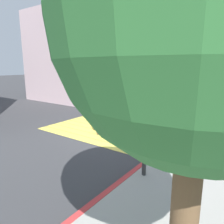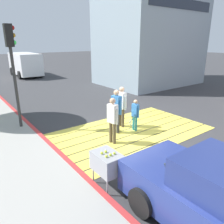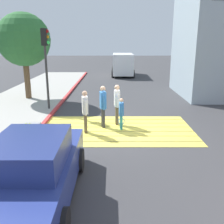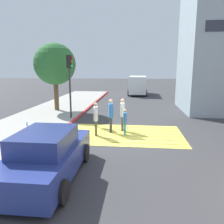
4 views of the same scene
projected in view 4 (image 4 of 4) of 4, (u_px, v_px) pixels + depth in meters
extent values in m
plane|color=#38383A|center=(121.00, 134.00, 11.71)|extent=(120.00, 120.00, 0.00)
cube|color=#EAD64C|center=(119.00, 145.00, 10.10)|extent=(6.40, 0.50, 0.01)
cube|color=#EAD64C|center=(120.00, 141.00, 10.64)|extent=(6.40, 0.50, 0.01)
cube|color=#EAD64C|center=(120.00, 137.00, 11.18)|extent=(6.40, 0.50, 0.01)
cube|color=#EAD64C|center=(121.00, 134.00, 11.71)|extent=(6.40, 0.50, 0.01)
cube|color=#EAD64C|center=(122.00, 131.00, 12.25)|extent=(6.40, 0.50, 0.01)
cube|color=#EAD64C|center=(122.00, 129.00, 12.78)|extent=(6.40, 0.50, 0.01)
cube|color=#EAD64C|center=(123.00, 126.00, 13.32)|extent=(6.40, 0.50, 0.01)
cube|color=#9E9B93|center=(20.00, 130.00, 12.28)|extent=(4.80, 40.00, 0.12)
cube|color=#BC3333|center=(61.00, 131.00, 12.04)|extent=(0.16, 40.00, 0.13)
cube|color=navy|center=(48.00, 160.00, 7.02)|extent=(1.82, 4.31, 0.80)
cube|color=navy|center=(45.00, 141.00, 6.74)|extent=(1.54, 2.07, 0.60)
cube|color=#1E2833|center=(55.00, 134.00, 7.65)|extent=(1.48, 0.34, 0.49)
cylinder|color=black|center=(85.00, 153.00, 8.28)|extent=(0.22, 0.66, 0.66)
cylinder|color=black|center=(39.00, 151.00, 8.45)|extent=(0.22, 0.66, 0.66)
cylinder|color=black|center=(62.00, 192.00, 5.68)|extent=(0.22, 0.66, 0.66)
cube|color=silver|center=(138.00, 85.00, 28.69)|extent=(2.19, 5.23, 2.10)
cube|color=#19232D|center=(137.00, 83.00, 26.13)|extent=(1.89, 0.09, 0.70)
cylinder|color=black|center=(129.00, 93.00, 27.42)|extent=(0.27, 0.80, 0.80)
cylinder|color=black|center=(146.00, 93.00, 27.17)|extent=(0.27, 0.80, 0.80)
cylinder|color=black|center=(130.00, 90.00, 30.56)|extent=(0.27, 0.80, 0.80)
cylinder|color=black|center=(145.00, 90.00, 30.31)|extent=(0.27, 0.80, 0.80)
cylinder|color=#2D2D2D|center=(70.00, 94.00, 14.76)|extent=(0.12, 0.12, 3.40)
cube|color=black|center=(69.00, 62.00, 14.34)|extent=(0.28, 0.28, 0.84)
sphere|color=maroon|center=(71.00, 57.00, 14.27)|extent=(0.18, 0.18, 0.18)
sphere|color=#956310|center=(71.00, 62.00, 14.32)|extent=(0.18, 0.18, 0.18)
sphere|color=#35FF59|center=(72.00, 66.00, 14.37)|extent=(0.18, 0.18, 0.18)
cylinder|color=brown|center=(56.00, 95.00, 17.64)|extent=(0.36, 0.36, 2.60)
sphere|color=#2D6B33|center=(55.00, 64.00, 17.17)|extent=(3.20, 3.20, 3.20)
sphere|color=#2D6B33|center=(61.00, 69.00, 16.89)|extent=(1.92, 1.92, 1.92)
cube|color=#99999E|center=(51.00, 132.00, 9.62)|extent=(0.56, 0.80, 0.50)
cylinder|color=#99999E|center=(59.00, 141.00, 10.00)|extent=(0.04, 0.04, 0.45)
cylinder|color=#99999E|center=(49.00, 140.00, 10.05)|extent=(0.04, 0.04, 0.45)
cylinder|color=#99999E|center=(54.00, 145.00, 9.38)|extent=(0.04, 0.04, 0.45)
cylinder|color=#99999E|center=(44.00, 145.00, 9.42)|extent=(0.04, 0.04, 0.45)
sphere|color=#CCE033|center=(47.00, 127.00, 9.43)|extent=(0.07, 0.07, 0.07)
sphere|color=#CCE033|center=(49.00, 127.00, 9.42)|extent=(0.07, 0.07, 0.07)
sphere|color=#CCE033|center=(52.00, 127.00, 9.41)|extent=(0.07, 0.07, 0.07)
sphere|color=#CCE033|center=(48.00, 126.00, 9.63)|extent=(0.07, 0.07, 0.07)
sphere|color=#CCE033|center=(51.00, 126.00, 9.61)|extent=(0.07, 0.07, 0.07)
cylinder|color=#33A5BF|center=(27.00, 124.00, 12.93)|extent=(0.07, 0.07, 0.22)
cylinder|color=brown|center=(96.00, 128.00, 11.48)|extent=(0.12, 0.12, 0.82)
cylinder|color=brown|center=(96.00, 128.00, 11.30)|extent=(0.12, 0.12, 0.82)
cube|color=white|center=(96.00, 114.00, 11.24)|extent=(0.28, 0.39, 0.68)
sphere|color=tan|center=(96.00, 105.00, 11.15)|extent=(0.21, 0.21, 0.21)
cylinder|color=white|center=(96.00, 114.00, 11.46)|extent=(0.09, 0.09, 0.58)
cylinder|color=white|center=(96.00, 116.00, 11.05)|extent=(0.09, 0.09, 0.58)
cylinder|color=brown|center=(122.00, 123.00, 12.39)|extent=(0.13, 0.13, 0.85)
cylinder|color=brown|center=(122.00, 124.00, 12.21)|extent=(0.13, 0.13, 0.85)
cube|color=white|center=(122.00, 110.00, 12.15)|extent=(0.26, 0.39, 0.71)
sphere|color=tan|center=(123.00, 101.00, 12.05)|extent=(0.22, 0.22, 0.22)
cylinder|color=white|center=(122.00, 110.00, 12.37)|extent=(0.09, 0.09, 0.60)
cylinder|color=white|center=(123.00, 112.00, 11.95)|extent=(0.09, 0.09, 0.60)
cylinder|color=#333338|center=(111.00, 124.00, 12.06)|extent=(0.13, 0.13, 0.86)
cylinder|color=#333338|center=(111.00, 125.00, 11.88)|extent=(0.13, 0.13, 0.86)
cube|color=#3372BF|center=(111.00, 110.00, 11.82)|extent=(0.31, 0.42, 0.71)
sphere|color=tan|center=(111.00, 101.00, 11.72)|extent=(0.22, 0.22, 0.22)
cylinder|color=#3372BF|center=(110.00, 111.00, 12.04)|extent=(0.09, 0.09, 0.61)
cylinder|color=#3372BF|center=(111.00, 113.00, 11.62)|extent=(0.09, 0.09, 0.61)
cylinder|color=teal|center=(125.00, 128.00, 11.70)|extent=(0.10, 0.10, 0.64)
cylinder|color=teal|center=(125.00, 129.00, 11.57)|extent=(0.10, 0.10, 0.64)
cube|color=#3372BF|center=(125.00, 118.00, 11.52)|extent=(0.20, 0.29, 0.53)
sphere|color=tan|center=(125.00, 111.00, 11.45)|extent=(0.16, 0.16, 0.16)
cylinder|color=#3372BF|center=(125.00, 118.00, 11.70)|extent=(0.07, 0.07, 0.45)
cylinder|color=#3372BF|center=(125.00, 119.00, 11.37)|extent=(0.07, 0.07, 0.45)
cylinder|color=black|center=(125.00, 123.00, 11.78)|extent=(0.03, 0.03, 0.28)
torus|color=blue|center=(125.00, 128.00, 11.82)|extent=(0.28, 0.05, 0.28)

